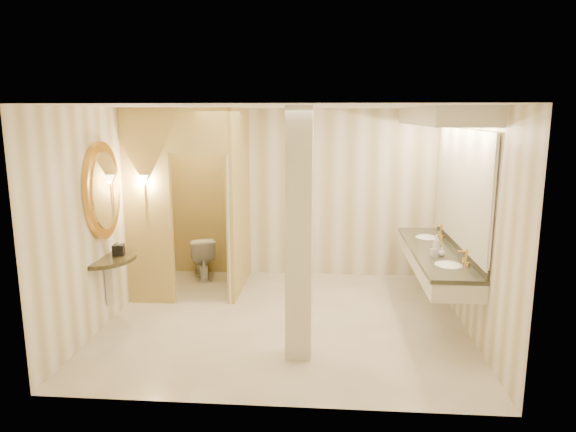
% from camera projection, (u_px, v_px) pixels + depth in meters
% --- Properties ---
extents(floor, '(4.50, 4.50, 0.00)m').
position_uv_depth(floor, '(285.00, 320.00, 6.63)').
color(floor, '#EFE4CE').
rests_on(floor, ground).
extents(ceiling, '(4.50, 4.50, 0.00)m').
position_uv_depth(ceiling, '(285.00, 107.00, 6.10)').
color(ceiling, white).
rests_on(ceiling, wall_back).
extents(wall_back, '(4.50, 0.02, 2.70)m').
position_uv_depth(wall_back, '(295.00, 193.00, 8.32)').
color(wall_back, white).
rests_on(wall_back, floor).
extents(wall_front, '(4.50, 0.02, 2.70)m').
position_uv_depth(wall_front, '(266.00, 264.00, 4.41)').
color(wall_front, white).
rests_on(wall_front, floor).
extents(wall_left, '(0.02, 4.00, 2.70)m').
position_uv_depth(wall_left, '(110.00, 215.00, 6.54)').
color(wall_left, white).
rests_on(wall_left, floor).
extents(wall_right, '(0.02, 4.00, 2.70)m').
position_uv_depth(wall_right, '(471.00, 220.00, 6.20)').
color(wall_right, white).
rests_on(wall_right, floor).
extents(toilet_closet, '(1.50, 1.55, 2.70)m').
position_uv_depth(toilet_closet, '(214.00, 201.00, 7.40)').
color(toilet_closet, tan).
rests_on(toilet_closet, floor).
extents(wall_sconce, '(0.14, 0.14, 0.42)m').
position_uv_depth(wall_sconce, '(145.00, 181.00, 6.86)').
color(wall_sconce, gold).
rests_on(wall_sconce, toilet_closet).
extents(vanity, '(0.75, 2.75, 2.09)m').
position_uv_depth(vanity, '(442.00, 192.00, 6.55)').
color(vanity, silver).
rests_on(vanity, floor).
extents(console_shelf, '(0.91, 0.91, 1.91)m').
position_uv_depth(console_shelf, '(104.00, 220.00, 6.30)').
color(console_shelf, black).
rests_on(console_shelf, floor).
extents(pillar, '(0.27, 0.27, 2.70)m').
position_uv_depth(pillar, '(299.00, 236.00, 5.40)').
color(pillar, silver).
rests_on(pillar, floor).
extents(tissue_box, '(0.15, 0.15, 0.13)m').
position_uv_depth(tissue_box, '(119.00, 250.00, 6.42)').
color(tissue_box, black).
rests_on(tissue_box, console_shelf).
extents(toilet, '(0.59, 0.77, 0.69)m').
position_uv_depth(toilet, '(202.00, 257.00, 8.28)').
color(toilet, white).
rests_on(toilet, floor).
extents(soap_bottle_a, '(0.09, 0.09, 0.15)m').
position_uv_depth(soap_bottle_a, '(434.00, 251.00, 6.35)').
color(soap_bottle_a, beige).
rests_on(soap_bottle_a, vanity).
extents(soap_bottle_b, '(0.10, 0.10, 0.11)m').
position_uv_depth(soap_bottle_b, '(442.00, 252.00, 6.37)').
color(soap_bottle_b, silver).
rests_on(soap_bottle_b, vanity).
extents(soap_bottle_c, '(0.10, 0.10, 0.23)m').
position_uv_depth(soap_bottle_c, '(436.00, 244.00, 6.54)').
color(soap_bottle_c, '#C6B28C').
rests_on(soap_bottle_c, vanity).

